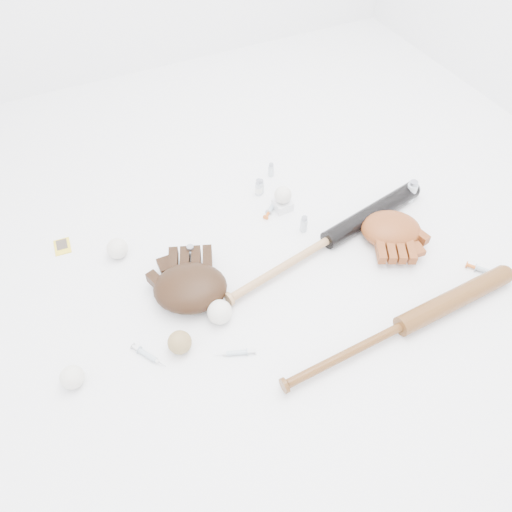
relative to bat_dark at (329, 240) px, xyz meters
name	(u,v)px	position (x,y,z in m)	size (l,w,h in m)	color
bat_dark	(329,240)	(0.00, 0.00, 0.00)	(0.95, 0.07, 0.07)	black
bat_wood	(402,326)	(0.02, -0.42, 0.00)	(0.93, 0.07, 0.07)	brown
glove_dark	(190,287)	(-0.54, 0.00, 0.02)	(0.29, 0.29, 0.11)	black
glove_tan	(391,229)	(0.23, -0.06, 0.01)	(0.26, 0.26, 0.09)	brown
trading_card	(62,247)	(-0.89, 0.42, -0.03)	(0.06, 0.08, 0.00)	yellow
pedestal	(282,205)	(-0.06, 0.25, -0.02)	(0.07, 0.07, 0.04)	white
baseball_on_pedestal	(283,195)	(-0.06, 0.25, 0.04)	(0.07, 0.07, 0.07)	silver
baseball_left	(72,377)	(-0.96, -0.15, 0.00)	(0.07, 0.07, 0.07)	silver
baseball_upper	(117,249)	(-0.71, 0.29, 0.00)	(0.08, 0.08, 0.08)	silver
baseball_mid	(220,312)	(-0.48, -0.12, 0.01)	(0.08, 0.08, 0.08)	silver
baseball_aged	(180,342)	(-0.64, -0.17, 0.00)	(0.08, 0.08, 0.08)	olive
syringe_0	(147,355)	(-0.74, -0.15, -0.03)	(0.15, 0.03, 0.02)	#ADBCC6
syringe_1	(237,353)	(-0.49, -0.27, -0.03)	(0.14, 0.02, 0.02)	#ADBCC6
syringe_2	(272,207)	(-0.10, 0.27, -0.03)	(0.16, 0.03, 0.02)	#ADBCC6
syringe_3	(486,271)	(0.44, -0.35, -0.02)	(0.17, 0.03, 0.02)	#ADBCC6
vial_0	(259,187)	(-0.11, 0.37, 0.00)	(0.03, 0.03, 0.07)	silver
vial_1	(261,186)	(-0.09, 0.37, 0.00)	(0.03, 0.03, 0.06)	silver
vial_2	(304,224)	(-0.04, 0.11, 0.00)	(0.03, 0.03, 0.07)	silver
vial_3	(411,191)	(0.42, 0.07, 0.01)	(0.04, 0.04, 0.10)	silver
vial_4	(191,254)	(-0.48, 0.15, 0.01)	(0.03, 0.03, 0.08)	silver
vial_5	(271,170)	(-0.01, 0.45, 0.00)	(0.02, 0.02, 0.06)	silver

